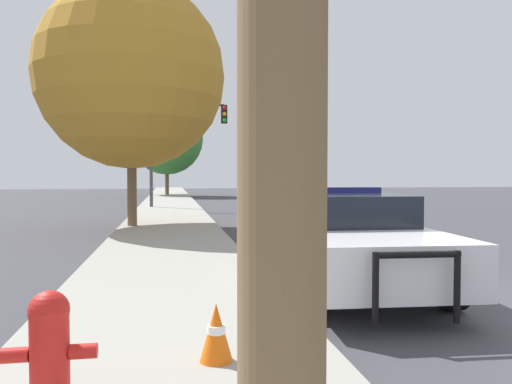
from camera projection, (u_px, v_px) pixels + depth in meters
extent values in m
cube|color=#99968C|center=(169.00, 335.00, 5.09)|extent=(3.00, 110.00, 0.13)
cube|color=white|center=(342.00, 243.00, 7.73)|extent=(2.23, 5.27, 0.63)
cube|color=black|center=(337.00, 207.00, 7.97)|extent=(1.81, 2.78, 0.45)
cylinder|color=black|center=(450.00, 284.00, 6.26)|extent=(0.28, 0.67, 0.65)
cylinder|color=black|center=(303.00, 288.00, 6.05)|extent=(0.28, 0.67, 0.65)
cylinder|color=black|center=(366.00, 247.00, 9.44)|extent=(0.28, 0.67, 0.65)
cylinder|color=black|center=(268.00, 249.00, 9.23)|extent=(0.28, 0.67, 0.65)
cylinder|color=black|center=(457.00, 287.00, 5.10)|extent=(0.07, 0.07, 0.75)
cylinder|color=black|center=(375.00, 289.00, 5.00)|extent=(0.07, 0.07, 0.75)
cylinder|color=black|center=(417.00, 255.00, 5.04)|extent=(0.92, 0.12, 0.07)
cube|color=navy|center=(337.00, 190.00, 7.96)|extent=(1.39, 0.28, 0.09)
cube|color=navy|center=(401.00, 240.00, 7.84)|extent=(0.23, 3.71, 0.18)
cylinder|color=red|center=(50.00, 363.00, 3.33)|extent=(0.26, 0.26, 0.64)
sphere|color=red|center=(49.00, 311.00, 3.32)|extent=(0.27, 0.27, 0.27)
cylinder|color=red|center=(15.00, 355.00, 3.29)|extent=(0.18, 0.10, 0.10)
cylinder|color=red|center=(84.00, 351.00, 3.36)|extent=(0.18, 0.10, 0.10)
cylinder|color=#424247|center=(151.00, 154.00, 24.06)|extent=(0.16, 0.16, 5.14)
cylinder|color=#424247|center=(188.00, 104.00, 24.28)|extent=(3.55, 0.11, 0.11)
cube|color=black|center=(224.00, 114.00, 24.60)|extent=(0.30, 0.24, 0.90)
sphere|color=red|center=(224.00, 108.00, 24.46)|extent=(0.20, 0.20, 0.20)
sphere|color=orange|center=(224.00, 114.00, 24.47)|extent=(0.20, 0.20, 0.20)
sphere|color=green|center=(224.00, 120.00, 24.48)|extent=(0.20, 0.20, 0.20)
cube|color=black|center=(273.00, 189.00, 35.57)|extent=(2.00, 4.68, 0.65)
cube|color=black|center=(272.00, 181.00, 35.77)|extent=(1.61, 2.47, 0.51)
cylinder|color=black|center=(290.00, 194.00, 34.41)|extent=(0.29, 0.69, 0.67)
cylinder|color=black|center=(267.00, 194.00, 34.01)|extent=(0.29, 0.69, 0.67)
cylinder|color=black|center=(278.00, 193.00, 37.15)|extent=(0.29, 0.69, 0.67)
cylinder|color=black|center=(257.00, 193.00, 36.76)|extent=(0.29, 0.69, 0.67)
cylinder|color=brown|center=(132.00, 176.00, 15.24)|extent=(0.28, 0.28, 3.02)
sphere|color=#B77F28|center=(131.00, 75.00, 15.13)|extent=(5.70, 5.70, 5.70)
cylinder|color=brown|center=(167.00, 176.00, 38.60)|extent=(0.29, 0.29, 2.80)
sphere|color=#387A33|center=(167.00, 138.00, 38.50)|extent=(5.59, 5.59, 5.59)
cone|color=orange|center=(216.00, 332.00, 4.20)|extent=(0.28, 0.28, 0.49)
cylinder|color=white|center=(216.00, 329.00, 4.20)|extent=(0.15, 0.15, 0.07)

